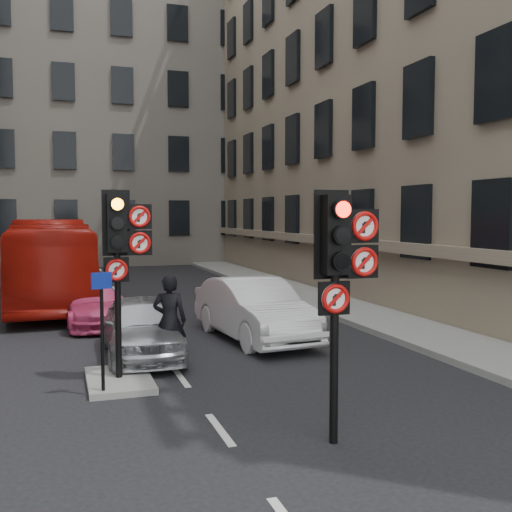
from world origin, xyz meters
TOP-DOWN VIEW (x-y plane):
  - ground at (0.00, 0.00)m, footprint 120.00×120.00m
  - pavement_right at (7.20, 12.00)m, footprint 3.00×50.00m
  - centre_island at (-1.20, 5.00)m, footprint 1.20×2.00m
  - building_far at (0.00, 38.00)m, footprint 30.00×14.00m
  - signal_near at (1.49, 0.99)m, footprint 0.91×0.40m
  - signal_far at (-1.11, 4.99)m, footprint 0.91×0.40m
  - car_silver at (-0.50, 7.00)m, footprint 1.79×4.13m
  - car_white at (2.50, 8.01)m, footprint 2.14×4.94m
  - car_pink at (-1.32, 11.41)m, footprint 1.85×4.12m
  - bus_red at (-2.61, 16.17)m, footprint 2.84×11.01m
  - motorcycle at (-0.91, 8.22)m, footprint 0.61×1.85m
  - motorcyclist at (-0.04, 6.00)m, footprint 0.83×0.68m
  - info_sign at (-1.55, 4.18)m, footprint 0.36×0.14m

SIDE VIEW (x-z plane):
  - ground at x=0.00m, z-range 0.00..0.00m
  - centre_island at x=-1.20m, z-range 0.00..0.12m
  - pavement_right at x=7.20m, z-range 0.00..0.16m
  - motorcycle at x=-0.91m, z-range 0.00..1.10m
  - car_pink at x=-1.32m, z-range 0.00..1.17m
  - car_silver at x=-0.50m, z-range 0.00..1.39m
  - car_white at x=2.50m, z-range 0.00..1.58m
  - motorcyclist at x=-0.04m, z-range 0.00..1.96m
  - info_sign at x=-1.55m, z-range 0.43..2.53m
  - bus_red at x=-2.61m, z-range 0.00..3.05m
  - signal_near at x=1.49m, z-range 0.79..4.37m
  - signal_far at x=-1.11m, z-range 0.91..4.49m
  - building_far at x=0.00m, z-range 0.00..20.00m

